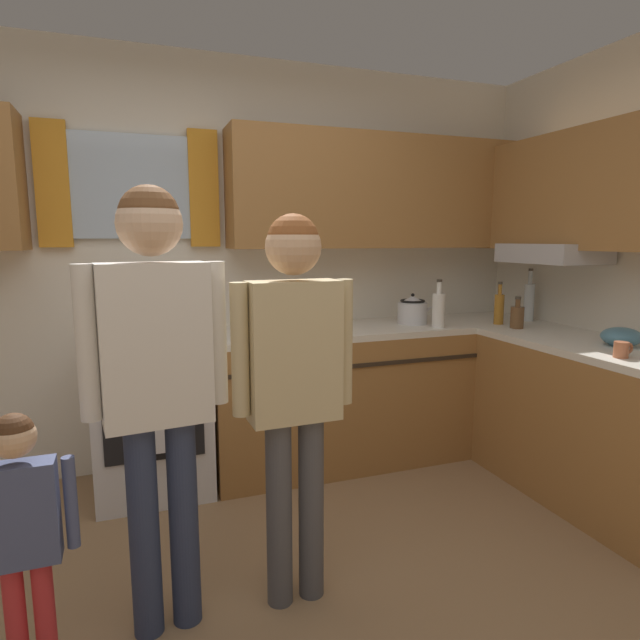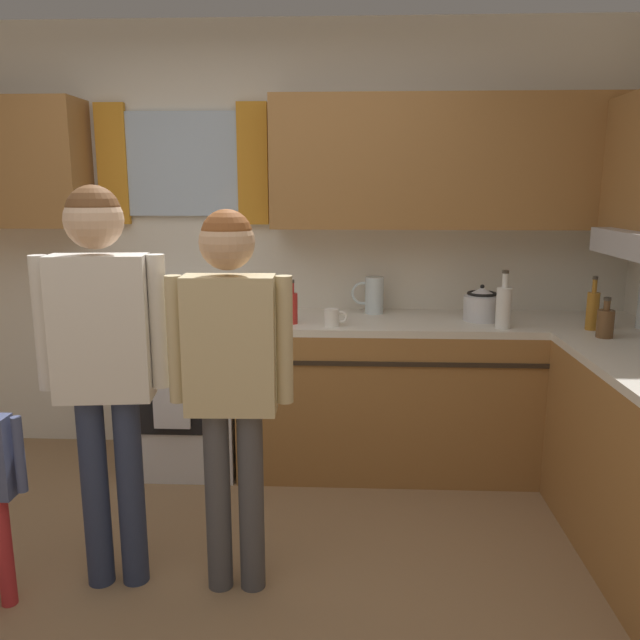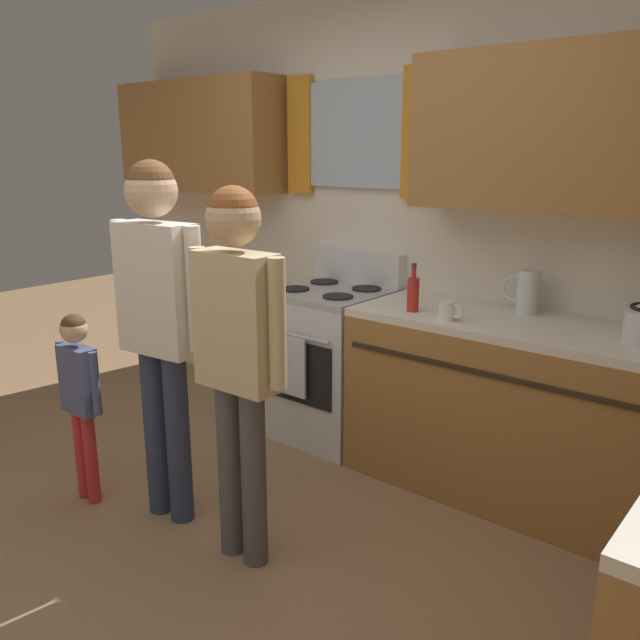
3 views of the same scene
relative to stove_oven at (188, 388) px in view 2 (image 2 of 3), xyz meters
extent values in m
plane|color=#93704C|center=(0.34, -1.54, -0.47)|extent=(12.00, 12.00, 0.00)
cube|color=silver|center=(0.34, 0.36, 0.83)|extent=(4.60, 0.10, 2.60)
cube|color=silver|center=(-0.05, 0.29, 1.31)|extent=(0.67, 0.03, 0.61)
cube|color=orange|center=(-0.47, 0.28, 1.31)|extent=(0.18, 0.04, 0.71)
cube|color=orange|center=(0.38, 0.28, 1.31)|extent=(0.18, 0.04, 0.71)
cube|color=#9E6B38|center=(1.57, 0.15, 1.31)|extent=(2.13, 0.32, 0.73)
cube|color=#9E6B38|center=(1.49, 0.00, -0.04)|extent=(2.30, 0.62, 0.86)
cube|color=silver|center=(1.49, 0.00, 0.41)|extent=(2.30, 0.62, 0.04)
cube|color=#2D2319|center=(1.49, -0.32, 0.25)|extent=(2.18, 0.01, 0.02)
cube|color=silver|center=(0.00, 0.00, -0.04)|extent=(0.63, 0.62, 0.86)
cube|color=black|center=(0.00, -0.32, 0.01)|extent=(0.51, 0.01, 0.36)
cylinder|color=#ADADB2|center=(0.00, -0.34, 0.23)|extent=(0.51, 0.02, 0.02)
cube|color=#ADADB2|center=(0.00, 0.00, 0.41)|extent=(0.63, 0.62, 0.04)
cube|color=silver|center=(0.00, 0.27, 0.53)|extent=(0.63, 0.08, 0.20)
cylinder|color=black|center=(-0.16, -0.14, 0.44)|extent=(0.17, 0.17, 0.01)
cylinder|color=black|center=(0.16, -0.14, 0.44)|extent=(0.17, 0.17, 0.01)
cylinder|color=black|center=(-0.16, 0.13, 0.44)|extent=(0.17, 0.17, 0.01)
cylinder|color=black|center=(0.16, 0.13, 0.44)|extent=(0.17, 0.17, 0.01)
cube|color=silver|center=(0.00, -0.35, 0.05)|extent=(0.20, 0.02, 0.34)
cylinder|color=white|center=(1.78, -0.21, 0.54)|extent=(0.08, 0.08, 0.22)
cylinder|color=white|center=(1.78, -0.21, 0.69)|extent=(0.03, 0.03, 0.08)
cylinder|color=#3F382D|center=(1.78, -0.21, 0.74)|extent=(0.03, 0.03, 0.02)
cylinder|color=red|center=(0.64, -0.15, 0.52)|extent=(0.06, 0.06, 0.17)
cylinder|color=red|center=(0.64, -0.15, 0.63)|extent=(0.02, 0.02, 0.06)
cylinder|color=#3F382D|center=(0.64, -0.15, 0.67)|extent=(0.03, 0.03, 0.02)
cylinder|color=#B27223|center=(2.25, -0.23, 0.53)|extent=(0.06, 0.06, 0.20)
cylinder|color=#B27223|center=(2.25, -0.23, 0.67)|extent=(0.02, 0.02, 0.07)
cylinder|color=#3F382D|center=(2.25, -0.23, 0.71)|extent=(0.03, 0.03, 0.02)
cylinder|color=brown|center=(2.25, -0.41, 0.50)|extent=(0.08, 0.08, 0.14)
cylinder|color=brown|center=(2.25, -0.41, 0.60)|extent=(0.03, 0.03, 0.05)
cylinder|color=#3F382D|center=(2.25, -0.41, 0.63)|extent=(0.04, 0.04, 0.02)
cylinder|color=white|center=(0.87, -0.21, 0.48)|extent=(0.08, 0.08, 0.09)
torus|color=white|center=(0.92, -0.21, 0.48)|extent=(0.07, 0.01, 0.07)
cylinder|color=silver|center=(1.71, -0.01, 0.50)|extent=(0.20, 0.20, 0.14)
cone|color=silver|center=(1.71, -0.01, 0.60)|extent=(0.18, 0.18, 0.05)
sphere|color=black|center=(1.71, -0.01, 0.63)|extent=(0.02, 0.02, 0.02)
cone|color=silver|center=(1.84, -0.01, 0.53)|extent=(0.09, 0.04, 0.07)
torus|color=black|center=(1.71, -0.01, 0.59)|extent=(0.17, 0.17, 0.02)
cylinder|color=silver|center=(1.11, 0.17, 0.54)|extent=(0.11, 0.11, 0.22)
torus|color=silver|center=(1.04, 0.17, 0.55)|extent=(0.14, 0.02, 0.14)
cylinder|color=#2D3856|center=(0.06, -1.21, -0.06)|extent=(0.11, 0.11, 0.81)
cylinder|color=#2D3856|center=(-0.08, -1.22, -0.06)|extent=(0.11, 0.11, 0.81)
cube|color=white|center=(-0.01, -1.21, 0.63)|extent=(0.39, 0.20, 0.58)
cylinder|color=white|center=(0.21, -1.19, 0.66)|extent=(0.07, 0.07, 0.53)
cylinder|color=white|center=(-0.23, -1.24, 0.66)|extent=(0.07, 0.07, 0.53)
sphere|color=beige|center=(-0.01, -1.21, 1.06)|extent=(0.22, 0.22, 0.22)
sphere|color=brown|center=(-0.01, -1.21, 1.08)|extent=(0.21, 0.21, 0.21)
cylinder|color=#4C4C51|center=(0.57, -1.22, -0.08)|extent=(0.10, 0.10, 0.77)
cylinder|color=#4C4C51|center=(0.43, -1.23, -0.08)|extent=(0.10, 0.10, 0.77)
cube|color=#D1BC8C|center=(0.50, -1.23, 0.58)|extent=(0.36, 0.16, 0.55)
cylinder|color=#D1BC8C|center=(0.71, -1.22, 0.60)|extent=(0.07, 0.07, 0.50)
cylinder|color=#D1BC8C|center=(0.29, -1.23, 0.60)|extent=(0.07, 0.07, 0.50)
sphere|color=#DBAD84|center=(0.50, -1.23, 0.97)|extent=(0.21, 0.21, 0.21)
sphere|color=brown|center=(0.50, -1.23, 1.00)|extent=(0.19, 0.19, 0.19)
cylinder|color=red|center=(-0.39, -1.39, -0.23)|extent=(0.06, 0.06, 0.47)
cylinder|color=#47517A|center=(-0.29, -1.38, 0.18)|extent=(0.04, 0.04, 0.30)
camera|label=1|loc=(-0.08, -3.12, 1.00)|focal=29.52mm
camera|label=2|loc=(0.96, -3.61, 1.18)|focal=35.88mm
camera|label=3|loc=(2.31, -2.92, 1.22)|focal=36.53mm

